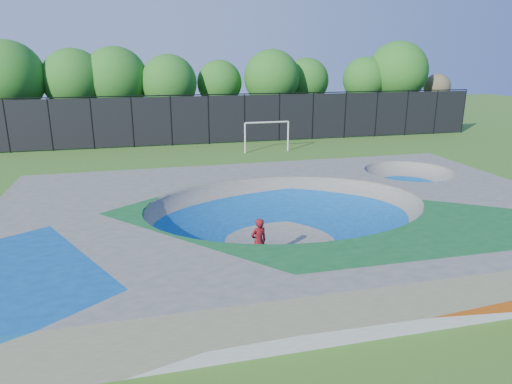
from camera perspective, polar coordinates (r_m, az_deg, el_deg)
ground at (r=18.22m, az=3.78°, el=-5.84°), size 120.00×120.00×0.00m
skate_deck at (r=17.95m, az=3.82°, el=-3.62°), size 22.00×14.00×1.50m
skater at (r=15.73m, az=0.34°, el=-6.23°), size 0.70×0.55×1.68m
skateboard at (r=16.07m, az=0.33°, el=-8.90°), size 0.81×0.45×0.05m
soccer_goal at (r=34.39m, az=1.37°, el=7.65°), size 3.47×0.12×2.29m
fence at (r=37.70m, az=-5.95°, el=9.13°), size 48.09×0.09×4.04m
treeline at (r=41.69m, az=-12.44°, el=13.62°), size 52.07×7.09×8.40m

